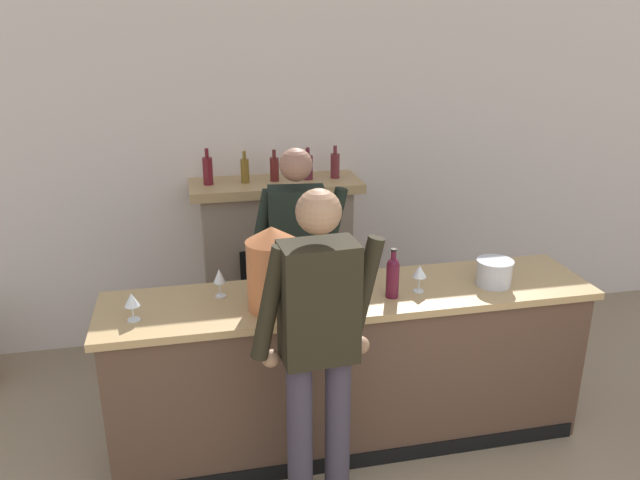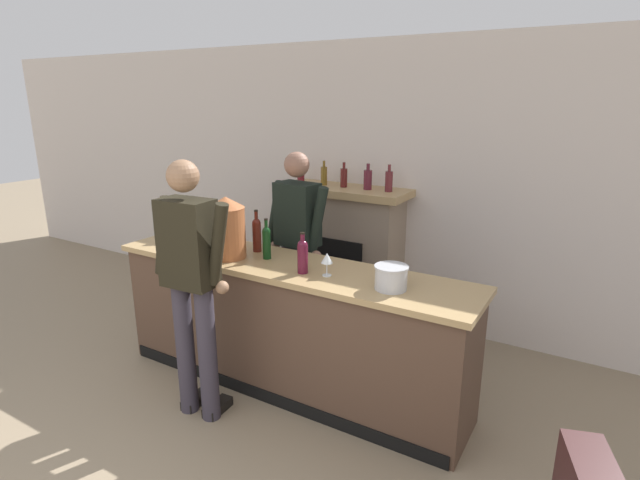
{
  "view_description": "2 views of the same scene",
  "coord_description": "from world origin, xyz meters",
  "px_view_note": "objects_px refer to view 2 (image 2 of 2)",
  "views": [
    {
      "loc": [
        -1.02,
        -0.75,
        2.56
      ],
      "look_at": [
        -0.22,
        2.93,
        1.2
      ],
      "focal_mm": 35.0,
      "sensor_mm": 36.0,
      "label": 1
    },
    {
      "loc": [
        1.9,
        -0.41,
        2.23
      ],
      "look_at": [
        -0.01,
        2.78,
        1.15
      ],
      "focal_mm": 28.0,
      "sensor_mm": 36.0,
      "label": 2
    }
  ],
  "objects_px": {
    "potted_plant_corner": "(172,258)",
    "wine_glass_front_left": "(160,230)",
    "person_bartender": "(297,246)",
    "wine_glass_by_dispenser": "(327,259)",
    "ice_bucket_steel": "(391,277)",
    "wine_bottle_riesling_slim": "(267,241)",
    "wine_bottle_cabernet_heavy": "(303,255)",
    "wine_glass_back_row": "(219,231)",
    "wine_bottle_port_short": "(257,233)",
    "person_customer": "(191,281)",
    "fireplace_stone": "(344,252)",
    "copper_dispenser": "(227,227)"
  },
  "relations": [
    {
      "from": "copper_dispenser",
      "to": "wine_glass_front_left",
      "type": "bearing_deg",
      "value": 179.37
    },
    {
      "from": "wine_bottle_port_short",
      "to": "person_customer",
      "type": "bearing_deg",
      "value": -86.98
    },
    {
      "from": "person_bartender",
      "to": "wine_bottle_port_short",
      "type": "xyz_separation_m",
      "value": [
        -0.14,
        -0.37,
        0.18
      ]
    },
    {
      "from": "person_customer",
      "to": "wine_bottle_riesling_slim",
      "type": "xyz_separation_m",
      "value": [
        0.14,
        0.66,
        0.13
      ]
    },
    {
      "from": "wine_bottle_port_short",
      "to": "wine_glass_back_row",
      "type": "height_order",
      "value": "wine_bottle_port_short"
    },
    {
      "from": "fireplace_stone",
      "to": "potted_plant_corner",
      "type": "xyz_separation_m",
      "value": [
        -2.31,
        -0.19,
        -0.39
      ]
    },
    {
      "from": "fireplace_stone",
      "to": "wine_glass_by_dispenser",
      "type": "distance_m",
      "value": 1.64
    },
    {
      "from": "wine_glass_back_row",
      "to": "wine_bottle_port_short",
      "type": "bearing_deg",
      "value": 3.86
    },
    {
      "from": "fireplace_stone",
      "to": "wine_bottle_cabernet_heavy",
      "type": "bearing_deg",
      "value": -72.74
    },
    {
      "from": "wine_glass_by_dispenser",
      "to": "wine_glass_back_row",
      "type": "relative_size",
      "value": 0.96
    },
    {
      "from": "person_bartender",
      "to": "wine_glass_by_dispenser",
      "type": "relative_size",
      "value": 10.82
    },
    {
      "from": "wine_bottle_port_short",
      "to": "potted_plant_corner",
      "type": "bearing_deg",
      "value": 154.34
    },
    {
      "from": "copper_dispenser",
      "to": "wine_bottle_cabernet_heavy",
      "type": "xyz_separation_m",
      "value": [
        0.69,
        -0.0,
        -0.11
      ]
    },
    {
      "from": "ice_bucket_steel",
      "to": "wine_glass_front_left",
      "type": "height_order",
      "value": "same"
    },
    {
      "from": "fireplace_stone",
      "to": "wine_bottle_cabernet_heavy",
      "type": "height_order",
      "value": "fireplace_stone"
    },
    {
      "from": "person_customer",
      "to": "wine_glass_by_dispenser",
      "type": "relative_size",
      "value": 11.13
    },
    {
      "from": "wine_bottle_riesling_slim",
      "to": "wine_bottle_port_short",
      "type": "distance_m",
      "value": 0.21
    },
    {
      "from": "potted_plant_corner",
      "to": "person_bartender",
      "type": "relative_size",
      "value": 0.4
    },
    {
      "from": "person_bartender",
      "to": "wine_glass_back_row",
      "type": "relative_size",
      "value": 10.38
    },
    {
      "from": "potted_plant_corner",
      "to": "person_bartender",
      "type": "xyz_separation_m",
      "value": [
        2.32,
        -0.68,
        0.69
      ]
    },
    {
      "from": "copper_dispenser",
      "to": "wine_bottle_cabernet_heavy",
      "type": "bearing_deg",
      "value": -0.32
    },
    {
      "from": "potted_plant_corner",
      "to": "wine_glass_front_left",
      "type": "xyz_separation_m",
      "value": [
        1.32,
        -1.28,
        0.83
      ]
    },
    {
      "from": "ice_bucket_steel",
      "to": "wine_bottle_cabernet_heavy",
      "type": "relative_size",
      "value": 0.75
    },
    {
      "from": "fireplace_stone",
      "to": "wine_glass_back_row",
      "type": "xyz_separation_m",
      "value": [
        -0.51,
        -1.26,
        0.45
      ]
    },
    {
      "from": "person_bartender",
      "to": "wine_bottle_cabernet_heavy",
      "type": "height_order",
      "value": "person_bartender"
    },
    {
      "from": "wine_bottle_riesling_slim",
      "to": "wine_glass_back_row",
      "type": "distance_m",
      "value": 0.57
    },
    {
      "from": "ice_bucket_steel",
      "to": "potted_plant_corner",
      "type": "bearing_deg",
      "value": 159.9
    },
    {
      "from": "fireplace_stone",
      "to": "wine_bottle_port_short",
      "type": "xyz_separation_m",
      "value": [
        -0.13,
        -1.24,
        0.47
      ]
    },
    {
      "from": "copper_dispenser",
      "to": "wine_glass_by_dispenser",
      "type": "relative_size",
      "value": 2.89
    },
    {
      "from": "wine_bottle_port_short",
      "to": "wine_glass_by_dispenser",
      "type": "height_order",
      "value": "wine_bottle_port_short"
    },
    {
      "from": "potted_plant_corner",
      "to": "person_bartender",
      "type": "distance_m",
      "value": 2.51
    },
    {
      "from": "copper_dispenser",
      "to": "wine_glass_by_dispenser",
      "type": "height_order",
      "value": "copper_dispenser"
    },
    {
      "from": "copper_dispenser",
      "to": "person_customer",
      "type": "bearing_deg",
      "value": -75.25
    },
    {
      "from": "wine_bottle_cabernet_heavy",
      "to": "wine_glass_front_left",
      "type": "bearing_deg",
      "value": 179.52
    },
    {
      "from": "ice_bucket_steel",
      "to": "person_bartender",
      "type": "bearing_deg",
      "value": 152.46
    },
    {
      "from": "wine_bottle_riesling_slim",
      "to": "potted_plant_corner",
      "type": "bearing_deg",
      "value": 153.83
    },
    {
      "from": "wine_glass_by_dispenser",
      "to": "wine_glass_front_left",
      "type": "height_order",
      "value": "wine_glass_by_dispenser"
    },
    {
      "from": "ice_bucket_steel",
      "to": "wine_bottle_riesling_slim",
      "type": "relative_size",
      "value": 0.7
    },
    {
      "from": "wine_glass_front_left",
      "to": "fireplace_stone",
      "type": "bearing_deg",
      "value": 56.03
    },
    {
      "from": "wine_bottle_riesling_slim",
      "to": "wine_glass_by_dispenser",
      "type": "bearing_deg",
      "value": -9.05
    },
    {
      "from": "copper_dispenser",
      "to": "wine_glass_front_left",
      "type": "relative_size",
      "value": 3.03
    },
    {
      "from": "copper_dispenser",
      "to": "ice_bucket_steel",
      "type": "bearing_deg",
      "value": 1.31
    },
    {
      "from": "fireplace_stone",
      "to": "potted_plant_corner",
      "type": "bearing_deg",
      "value": -175.27
    },
    {
      "from": "wine_bottle_riesling_slim",
      "to": "wine_glass_by_dispenser",
      "type": "xyz_separation_m",
      "value": [
        0.59,
        -0.09,
        -0.02
      ]
    },
    {
      "from": "wine_bottle_port_short",
      "to": "wine_glass_front_left",
      "type": "xyz_separation_m",
      "value": [
        -0.86,
        -0.23,
        -0.04
      ]
    },
    {
      "from": "wine_glass_by_dispenser",
      "to": "wine_glass_back_row",
      "type": "bearing_deg",
      "value": 171.06
    },
    {
      "from": "person_bartender",
      "to": "wine_bottle_port_short",
      "type": "bearing_deg",
      "value": -111.32
    },
    {
      "from": "person_customer",
      "to": "wine_glass_by_dispenser",
      "type": "bearing_deg",
      "value": 38.05
    },
    {
      "from": "potted_plant_corner",
      "to": "wine_glass_front_left",
      "type": "bearing_deg",
      "value": -44.02
    },
    {
      "from": "person_customer",
      "to": "person_bartender",
      "type": "relative_size",
      "value": 1.03
    }
  ]
}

